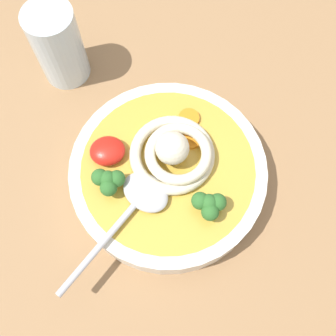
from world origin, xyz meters
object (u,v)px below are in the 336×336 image
Objects in this scene: soup_spoon at (138,201)px; soup_bowl at (168,174)px; drinking_glass at (58,46)px; noodle_pile at (174,153)px.

soup_bowl is at bearing 180.00° from soup_spoon.
soup_spoon is 25.01cm from drinking_glass.
soup_bowl is 2.10× the size of drinking_glass.
soup_bowl is at bearing -122.83° from noodle_pile.
noodle_pile is 7.34cm from soup_spoon.
drinking_glass reaches higher than soup_spoon.
soup_spoon is at bearing -69.03° from drinking_glass.
drinking_glass reaches higher than soup_bowl.
noodle_pile is (0.87, 1.35, 3.78)cm from soup_bowl.
drinking_glass is at bearing 123.98° from soup_bowl.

